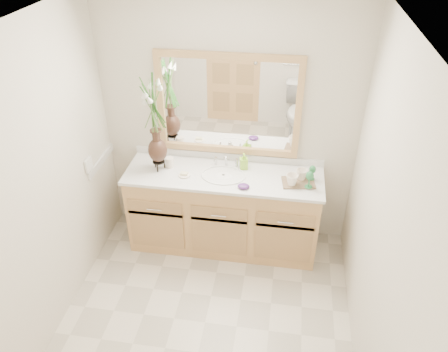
% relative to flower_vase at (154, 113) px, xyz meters
% --- Properties ---
extents(floor, '(2.60, 2.60, 0.00)m').
position_rel_flower_vase_xyz_m(floor, '(0.62, -1.02, -1.41)').
color(floor, beige).
rests_on(floor, ground).
extents(ceiling, '(2.40, 2.60, 0.02)m').
position_rel_flower_vase_xyz_m(ceiling, '(0.62, -1.02, 0.99)').
color(ceiling, white).
rests_on(ceiling, wall_back).
extents(wall_back, '(2.40, 0.02, 2.40)m').
position_rel_flower_vase_xyz_m(wall_back, '(0.62, 0.28, -0.21)').
color(wall_back, silver).
rests_on(wall_back, floor).
extents(wall_left, '(0.02, 2.60, 2.40)m').
position_rel_flower_vase_xyz_m(wall_left, '(-0.58, -1.02, -0.21)').
color(wall_left, silver).
rests_on(wall_left, floor).
extents(wall_right, '(0.02, 2.60, 2.40)m').
position_rel_flower_vase_xyz_m(wall_right, '(1.82, -1.02, -0.21)').
color(wall_right, silver).
rests_on(wall_right, floor).
extents(vanity, '(1.80, 0.55, 0.80)m').
position_rel_flower_vase_xyz_m(vanity, '(0.62, -0.00, -1.01)').
color(vanity, tan).
rests_on(vanity, floor).
extents(counter, '(1.84, 0.57, 0.03)m').
position_rel_flower_vase_xyz_m(counter, '(0.62, -0.00, -0.59)').
color(counter, white).
rests_on(counter, vanity).
extents(sink, '(0.38, 0.34, 0.23)m').
position_rel_flower_vase_xyz_m(sink, '(0.62, -0.02, -0.63)').
color(sink, white).
rests_on(sink, counter).
extents(mirror, '(1.32, 0.04, 0.97)m').
position_rel_flower_vase_xyz_m(mirror, '(0.62, 0.26, -0.00)').
color(mirror, white).
rests_on(mirror, wall_back).
extents(switch_plate, '(0.02, 0.12, 0.12)m').
position_rel_flower_vase_xyz_m(switch_plate, '(-0.57, -0.25, -0.43)').
color(switch_plate, white).
rests_on(switch_plate, wall_left).
extents(flower_vase, '(0.21, 0.21, 0.85)m').
position_rel_flower_vase_xyz_m(flower_vase, '(0.00, 0.00, 0.00)').
color(flower_vase, black).
rests_on(flower_vase, counter).
extents(tumbler, '(0.08, 0.08, 0.10)m').
position_rel_flower_vase_xyz_m(tumbler, '(0.09, 0.05, -0.53)').
color(tumbler, white).
rests_on(tumbler, counter).
extents(soap_dish, '(0.11, 0.11, 0.03)m').
position_rel_flower_vase_xyz_m(soap_dish, '(0.26, -0.08, -0.57)').
color(soap_dish, white).
rests_on(soap_dish, counter).
extents(soap_bottle, '(0.08, 0.08, 0.14)m').
position_rel_flower_vase_xyz_m(soap_bottle, '(0.78, 0.13, -0.50)').
color(soap_bottle, '#8FD331').
rests_on(soap_bottle, counter).
extents(purple_dish, '(0.13, 0.12, 0.04)m').
position_rel_flower_vase_xyz_m(purple_dish, '(0.82, -0.19, -0.56)').
color(purple_dish, '#4C2267').
rests_on(purple_dish, counter).
extents(tray, '(0.31, 0.23, 0.01)m').
position_rel_flower_vase_xyz_m(tray, '(1.30, -0.04, -0.57)').
color(tray, brown).
rests_on(tray, counter).
extents(mug_left, '(0.14, 0.13, 0.11)m').
position_rel_flower_vase_xyz_m(mug_left, '(1.24, -0.09, -0.51)').
color(mug_left, white).
rests_on(mug_left, tray).
extents(mug_right, '(0.12, 0.11, 0.11)m').
position_rel_flower_vase_xyz_m(mug_right, '(1.33, 0.01, -0.51)').
color(mug_right, white).
rests_on(mug_right, tray).
extents(goblet_front, '(0.07, 0.07, 0.16)m').
position_rel_flower_vase_xyz_m(goblet_front, '(1.39, -0.11, -0.45)').
color(goblet_front, '#287840').
rests_on(goblet_front, tray).
extents(goblet_back, '(0.06, 0.06, 0.14)m').
position_rel_flower_vase_xyz_m(goblet_back, '(1.42, 0.02, -0.47)').
color(goblet_back, '#287840').
rests_on(goblet_back, tray).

